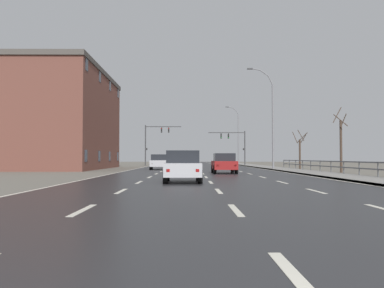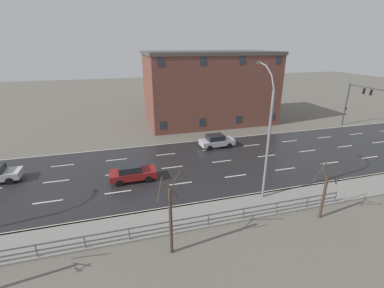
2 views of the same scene
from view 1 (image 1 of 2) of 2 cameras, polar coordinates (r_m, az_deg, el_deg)
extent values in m
cube|color=#666056|center=(50.18, 0.78, -3.38)|extent=(160.00, 160.00, 0.12)
cube|color=#232326|center=(62.17, 0.54, -3.03)|extent=(14.00, 120.00, 0.02)
cube|color=beige|center=(9.93, -14.76, -8.78)|extent=(0.16, 2.20, 0.01)
cube|color=beige|center=(15.20, -9.69, -6.41)|extent=(0.16, 2.20, 0.01)
cube|color=beige|center=(20.53, -7.26, -5.24)|extent=(0.16, 2.20, 0.01)
cube|color=beige|center=(25.89, -5.84, -4.55)|extent=(0.16, 2.20, 0.01)
cube|color=beige|center=(31.27, -4.91, -4.10)|extent=(0.16, 2.20, 0.01)
cube|color=beige|center=(36.65, -4.25, -3.78)|extent=(0.16, 2.20, 0.01)
cube|color=beige|center=(42.04, -3.76, -3.54)|extent=(0.16, 2.20, 0.01)
cube|color=beige|center=(47.43, -3.39, -3.36)|extent=(0.16, 2.20, 0.01)
cube|color=beige|center=(52.82, -3.09, -3.21)|extent=(0.16, 2.20, 0.01)
cube|color=beige|center=(58.22, -2.84, -3.09)|extent=(0.16, 2.20, 0.01)
cube|color=beige|center=(63.61, -2.64, -2.99)|extent=(0.16, 2.20, 0.01)
cube|color=beige|center=(69.01, -2.47, -2.91)|extent=(0.16, 2.20, 0.01)
cube|color=beige|center=(74.40, -2.32, -2.83)|extent=(0.16, 2.20, 0.01)
cube|color=beige|center=(79.80, -2.19, -2.77)|extent=(0.16, 2.20, 0.01)
cube|color=beige|center=(85.20, -2.08, -2.72)|extent=(0.16, 2.20, 0.01)
cube|color=beige|center=(90.59, -1.98, -2.67)|extent=(0.16, 2.20, 0.01)
cube|color=beige|center=(95.99, -1.90, -2.63)|extent=(0.16, 2.20, 0.01)
cube|color=beige|center=(101.39, -1.82, -2.59)|extent=(0.16, 2.20, 0.01)
cube|color=beige|center=(106.79, -1.75, -2.56)|extent=(0.16, 2.20, 0.01)
cube|color=beige|center=(112.19, -1.69, -2.52)|extent=(0.16, 2.20, 0.01)
cube|color=beige|center=(117.58, -1.63, -2.50)|extent=(0.16, 2.20, 0.01)
cube|color=beige|center=(4.45, 14.19, -17.45)|extent=(0.16, 2.20, 0.01)
cube|color=beige|center=(9.69, 6.00, -9.00)|extent=(0.16, 2.20, 0.01)
cube|color=beige|center=(15.04, 3.67, -6.48)|extent=(0.16, 2.20, 0.01)
cube|color=beige|center=(20.42, 2.58, -5.27)|extent=(0.16, 2.20, 0.01)
cube|color=beige|center=(25.80, 1.94, -4.57)|extent=(0.16, 2.20, 0.01)
cube|color=beige|center=(31.19, 1.53, -4.11)|extent=(0.16, 2.20, 0.01)
cube|color=beige|center=(36.59, 1.24, -3.79)|extent=(0.16, 2.20, 0.01)
cube|color=beige|center=(41.98, 1.02, -3.55)|extent=(0.16, 2.20, 0.01)
cube|color=beige|center=(47.38, 0.85, -3.36)|extent=(0.16, 2.20, 0.01)
cube|color=beige|center=(52.78, 0.72, -3.21)|extent=(0.16, 2.20, 0.01)
cube|color=beige|center=(58.18, 0.61, -3.09)|extent=(0.16, 2.20, 0.01)
cube|color=beige|center=(63.57, 0.52, -2.99)|extent=(0.16, 2.20, 0.01)
cube|color=beige|center=(68.97, 0.44, -2.91)|extent=(0.16, 2.20, 0.01)
cube|color=beige|center=(74.37, 0.38, -2.84)|extent=(0.16, 2.20, 0.01)
cube|color=beige|center=(79.77, 0.32, -2.77)|extent=(0.16, 2.20, 0.01)
cube|color=beige|center=(85.17, 0.27, -2.72)|extent=(0.16, 2.20, 0.01)
cube|color=beige|center=(90.57, 0.23, -2.67)|extent=(0.16, 2.20, 0.01)
cube|color=beige|center=(95.97, 0.19, -2.63)|extent=(0.16, 2.20, 0.01)
cube|color=beige|center=(101.37, 0.16, -2.59)|extent=(0.16, 2.20, 0.01)
cube|color=beige|center=(106.77, 0.13, -2.56)|extent=(0.16, 2.20, 0.01)
cube|color=beige|center=(112.16, 0.10, -2.53)|extent=(0.16, 2.20, 0.01)
cube|color=beige|center=(117.56, 0.08, -2.50)|extent=(0.16, 2.20, 0.01)
cube|color=beige|center=(15.68, 16.61, -6.21)|extent=(0.16, 2.20, 0.01)
cube|color=beige|center=(20.89, 12.25, -5.16)|extent=(0.16, 2.20, 0.01)
cube|color=beige|center=(26.18, 9.64, -4.51)|extent=(0.16, 2.20, 0.01)
cube|color=beige|center=(31.51, 7.92, -4.07)|extent=(0.16, 2.20, 0.01)
cube|color=beige|center=(36.86, 6.70, -3.76)|extent=(0.16, 2.20, 0.01)
cube|color=beige|center=(42.22, 5.78, -3.53)|extent=(0.16, 2.20, 0.01)
cube|color=beige|center=(47.59, 5.08, -3.35)|extent=(0.16, 2.20, 0.01)
cube|color=beige|center=(52.96, 4.51, -3.20)|extent=(0.16, 2.20, 0.01)
cube|color=beige|center=(58.34, 4.05, -3.08)|extent=(0.16, 2.20, 0.01)
cube|color=beige|center=(63.73, 3.67, -2.99)|extent=(0.16, 2.20, 0.01)
cube|color=beige|center=(69.11, 3.35, -2.90)|extent=(0.16, 2.20, 0.01)
cube|color=beige|center=(74.50, 3.08, -2.83)|extent=(0.16, 2.20, 0.01)
cube|color=beige|center=(79.89, 2.84, -2.77)|extent=(0.16, 2.20, 0.01)
cube|color=beige|center=(85.28, 2.63, -2.72)|extent=(0.16, 2.20, 0.01)
cube|color=beige|center=(90.68, 2.45, -2.67)|extent=(0.16, 2.20, 0.01)
cube|color=beige|center=(96.07, 2.28, -2.63)|extent=(0.16, 2.20, 0.01)
cube|color=beige|center=(101.46, 2.14, -2.59)|extent=(0.16, 2.20, 0.01)
cube|color=beige|center=(106.86, 2.01, -2.55)|extent=(0.16, 2.20, 0.01)
cube|color=beige|center=(112.25, 1.89, -2.52)|extent=(0.16, 2.20, 0.01)
cube|color=beige|center=(117.65, 1.78, -2.50)|extent=(0.16, 2.20, 0.01)
cube|color=beige|center=(62.67, 6.83, -2.99)|extent=(0.16, 120.00, 0.01)
cube|color=beige|center=(62.43, -5.76, -3.00)|extent=(0.16, 120.00, 0.01)
cube|color=gray|center=(62.90, 8.32, -2.95)|extent=(3.00, 120.00, 0.12)
cube|color=slate|center=(62.70, 7.03, -2.96)|extent=(0.16, 120.00, 0.12)
cube|color=#515459|center=(29.86, 21.03, -2.30)|extent=(0.06, 39.49, 0.08)
cube|color=#515459|center=(29.87, 21.04, -3.07)|extent=(0.06, 39.49, 0.08)
cylinder|color=#515459|center=(26.24, 24.20, -3.32)|extent=(0.07, 0.07, 1.00)
cylinder|color=#515459|center=(28.65, 22.00, -3.22)|extent=(0.07, 0.07, 1.00)
cylinder|color=#515459|center=(31.10, 20.15, -3.12)|extent=(0.07, 0.07, 1.00)
cylinder|color=#515459|center=(33.58, 18.57, -3.04)|extent=(0.07, 0.07, 1.00)
cylinder|color=#515459|center=(36.07, 17.20, -2.97)|extent=(0.07, 0.07, 1.00)
cylinder|color=#515459|center=(38.59, 16.02, -2.91)|extent=(0.07, 0.07, 1.00)
cylinder|color=#515459|center=(41.12, 14.98, -2.85)|extent=(0.07, 0.07, 1.00)
cylinder|color=#515459|center=(43.67, 14.06, -2.80)|extent=(0.07, 0.07, 1.00)
cylinder|color=#515459|center=(46.22, 13.24, -2.76)|extent=(0.07, 0.07, 1.00)
cylinder|color=#515459|center=(48.78, 12.51, -2.71)|extent=(0.07, 0.07, 1.00)
cylinder|color=slate|center=(43.46, 11.08, 2.27)|extent=(0.20, 0.20, 8.73)
cylinder|color=slate|center=(44.03, 10.75, 8.57)|extent=(0.55, 0.11, 1.00)
cylinder|color=slate|center=(44.06, 9.89, 9.59)|extent=(0.93, 0.11, 0.69)
cylinder|color=slate|center=(43.98, 8.65, 10.13)|extent=(1.06, 0.11, 0.29)
cube|color=#333335|center=(43.91, 7.97, 10.20)|extent=(0.56, 0.24, 0.12)
cylinder|color=slate|center=(72.76, 6.40, 0.57)|extent=(0.20, 0.20, 8.73)
cylinder|color=slate|center=(73.10, 6.24, 4.30)|extent=(0.47, 0.11, 0.84)
cylinder|color=slate|center=(73.11, 5.82, 4.81)|extent=(0.78, 0.11, 0.59)
cylinder|color=slate|center=(73.07, 5.20, 5.07)|extent=(0.88, 0.11, 0.26)
cube|color=#333335|center=(73.03, 4.87, 5.09)|extent=(0.56, 0.24, 0.12)
cylinder|color=#38383A|center=(66.76, 7.28, -0.58)|extent=(0.18, 0.18, 5.51)
cylinder|color=#38383A|center=(66.54, 4.77, 1.58)|extent=(5.84, 0.12, 0.12)
cube|color=black|center=(66.53, 5.03, 1.10)|extent=(0.20, 0.28, 0.80)
sphere|color=#2D2D2D|center=(66.40, 5.04, 1.33)|extent=(0.14, 0.14, 0.14)
sphere|color=#2D2D2D|center=(66.38, 5.04, 1.11)|extent=(0.14, 0.14, 0.14)
sphere|color=green|center=(66.37, 5.04, 0.89)|extent=(0.14, 0.14, 0.14)
cube|color=black|center=(66.43, 4.02, 1.11)|extent=(0.20, 0.28, 0.80)
sphere|color=#2D2D2D|center=(66.30, 4.03, 1.34)|extent=(0.14, 0.14, 0.14)
sphere|color=#2D2D2D|center=(66.28, 4.03, 1.11)|extent=(0.14, 0.14, 0.14)
sphere|color=green|center=(66.27, 4.03, 0.89)|extent=(0.14, 0.14, 0.14)
cube|color=black|center=(66.68, 7.10, -0.71)|extent=(0.18, 0.12, 0.32)
cylinder|color=#38383A|center=(65.64, -6.42, -0.17)|extent=(0.18, 0.18, 6.40)
cylinder|color=#38383A|center=(65.57, -3.96, 2.40)|extent=(5.62, 0.12, 0.12)
cube|color=black|center=(65.55, -4.21, 1.92)|extent=(0.20, 0.28, 0.80)
sphere|color=red|center=(65.41, -4.22, 2.16)|extent=(0.14, 0.14, 0.14)
sphere|color=#2D2D2D|center=(65.40, -4.22, 1.93)|extent=(0.14, 0.14, 0.14)
sphere|color=#2D2D2D|center=(65.38, -4.22, 1.70)|extent=(0.14, 0.14, 0.14)
cube|color=black|center=(65.48, -3.23, 1.92)|extent=(0.20, 0.28, 0.80)
sphere|color=red|center=(65.35, -3.23, 2.16)|extent=(0.14, 0.14, 0.14)
sphere|color=#2D2D2D|center=(65.33, -3.23, 1.93)|extent=(0.14, 0.14, 0.14)
sphere|color=#2D2D2D|center=(65.32, -3.23, 1.70)|extent=(0.14, 0.14, 0.14)
cube|color=black|center=(65.56, -6.23, -0.70)|extent=(0.18, 0.12, 0.32)
cube|color=#B7B7BC|center=(20.64, -1.27, -3.50)|extent=(1.81, 4.12, 0.64)
cube|color=black|center=(20.38, -1.27, -1.77)|extent=(1.59, 2.02, 0.60)
cube|color=slate|center=(21.33, -1.27, -1.83)|extent=(1.40, 0.10, 0.51)
cylinder|color=black|center=(21.93, 0.85, -4.24)|extent=(0.23, 0.66, 0.66)
cylinder|color=black|center=(21.94, -3.39, -4.24)|extent=(0.23, 0.66, 0.66)
cylinder|color=black|center=(19.40, 1.12, -4.54)|extent=(0.23, 0.66, 0.66)
cylinder|color=black|center=(19.40, -3.68, -4.54)|extent=(0.23, 0.66, 0.66)
cube|color=red|center=(18.62, -3.32, -3.67)|extent=(0.16, 0.04, 0.14)
cube|color=red|center=(18.62, 0.75, -3.67)|extent=(0.16, 0.04, 0.14)
cube|color=maroon|center=(32.70, 4.41, -2.91)|extent=(1.79, 4.11, 0.64)
cube|color=black|center=(32.45, 4.45, -1.82)|extent=(1.57, 2.01, 0.60)
cube|color=slate|center=(33.39, 4.30, -1.86)|extent=(1.40, 0.09, 0.51)
cylinder|color=black|center=(34.05, 5.58, -3.40)|extent=(0.22, 0.66, 0.66)
cylinder|color=black|center=(33.91, 2.85, -3.42)|extent=(0.22, 0.66, 0.66)
cylinder|color=black|center=(31.53, 6.09, -3.52)|extent=(0.22, 0.66, 0.66)
cylinder|color=black|center=(31.38, 3.15, -3.54)|extent=(0.22, 0.66, 0.66)
cube|color=red|center=(30.62, 3.53, -2.98)|extent=(0.16, 0.04, 0.14)
cube|color=red|center=(30.75, 5.99, -2.97)|extent=(0.16, 0.04, 0.14)
cube|color=#B7B7BC|center=(43.10, -4.57, -2.67)|extent=(1.94, 4.17, 0.64)
cube|color=black|center=(42.85, -4.57, -1.84)|extent=(1.65, 2.07, 0.60)
cube|color=slate|center=(43.80, -4.54, -1.87)|extent=(1.41, 0.14, 0.51)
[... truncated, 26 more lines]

